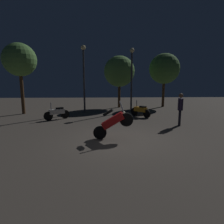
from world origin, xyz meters
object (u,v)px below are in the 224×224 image
(streetlamp_near, at_px, (84,71))
(person_rider_beside, at_px, (180,106))
(motorcycle_red_foreground, at_px, (113,122))
(motorcycle_white_parked_left, at_px, (57,113))
(motorcycle_orange_parked_right, at_px, (140,110))
(streetlamp_far, at_px, (132,72))

(streetlamp_near, bearing_deg, person_rider_beside, -38.33)
(motorcycle_red_foreground, distance_m, streetlamp_near, 7.42)
(motorcycle_red_foreground, relative_size, motorcycle_white_parked_left, 1.18)
(motorcycle_orange_parked_right, bearing_deg, motorcycle_white_parked_left, 58.45)
(streetlamp_far, bearing_deg, motorcycle_red_foreground, -103.83)
(motorcycle_red_foreground, height_order, motorcycle_white_parked_left, motorcycle_red_foreground)
(motorcycle_red_foreground, xyz_separation_m, person_rider_beside, (3.76, 2.30, 0.32))
(motorcycle_white_parked_left, xyz_separation_m, motorcycle_orange_parked_right, (5.47, 0.69, 0.00))
(motorcycle_red_foreground, xyz_separation_m, streetlamp_far, (1.82, 7.39, 2.40))
(motorcycle_red_foreground, xyz_separation_m, streetlamp_near, (-1.88, 6.75, 2.44))
(motorcycle_red_foreground, height_order, streetlamp_far, streetlamp_far)
(motorcycle_red_foreground, relative_size, streetlamp_far, 0.33)
(motorcycle_red_foreground, distance_m, motorcycle_orange_parked_right, 5.36)
(motorcycle_white_parked_left, distance_m, motorcycle_orange_parked_right, 5.51)
(person_rider_beside, relative_size, streetlamp_near, 0.35)
(motorcycle_red_foreground, height_order, motorcycle_orange_parked_right, motorcycle_red_foreground)
(person_rider_beside, xyz_separation_m, streetlamp_near, (-5.63, 4.45, 2.12))
(motorcycle_red_foreground, relative_size, motorcycle_orange_parked_right, 1.22)
(person_rider_beside, height_order, streetlamp_far, streetlamp_far)
(motorcycle_white_parked_left, bearing_deg, streetlamp_far, 175.87)
(streetlamp_near, height_order, streetlamp_far, streetlamp_near)
(motorcycle_white_parked_left, relative_size, streetlamp_far, 0.28)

